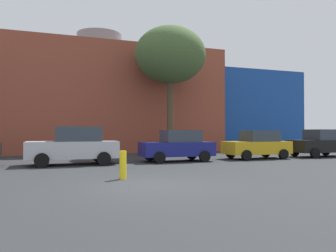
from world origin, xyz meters
name	(u,v)px	position (x,y,z in m)	size (l,w,h in m)	color
ground_plane	(149,185)	(0.00, 0.00, 0.00)	(200.00, 200.00, 0.00)	#2D3033
building_backdrop	(99,105)	(1.23, 20.51, 4.02)	(36.47, 11.95, 10.45)	#9E4733
parked_car_2	(74,146)	(-1.74, 7.23, 0.93)	(4.32, 2.12, 1.87)	silver
parked_car_3	(178,146)	(3.73, 7.23, 0.85)	(3.95, 1.94, 1.71)	navy
parked_car_4	(257,145)	(8.85, 7.23, 0.84)	(3.91, 1.92, 1.70)	gold
parked_car_5	(321,143)	(13.71, 7.23, 0.88)	(4.07, 2.00, 1.76)	black
bare_tree_0	(170,56)	(5.06, 12.14, 6.98)	(5.00, 5.00, 9.03)	brown
bollard_yellow_0	(123,165)	(-0.47, 1.58, 0.48)	(0.24, 0.24, 0.97)	yellow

